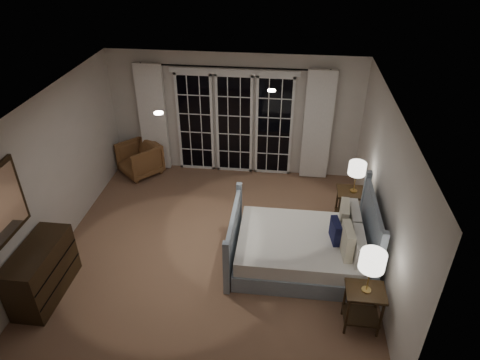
# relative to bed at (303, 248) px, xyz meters

# --- Properties ---
(floor) EXTENTS (5.00, 5.00, 0.00)m
(floor) POSITION_rel_bed_xyz_m (-1.42, 0.27, -0.31)
(floor) COLOR #895F49
(floor) RESTS_ON ground
(ceiling) EXTENTS (5.00, 5.00, 0.00)m
(ceiling) POSITION_rel_bed_xyz_m (-1.42, 0.27, 2.19)
(ceiling) COLOR white
(ceiling) RESTS_ON wall_back
(wall_left) EXTENTS (0.02, 5.00, 2.50)m
(wall_left) POSITION_rel_bed_xyz_m (-3.92, 0.27, 0.94)
(wall_left) COLOR beige
(wall_left) RESTS_ON floor
(wall_right) EXTENTS (0.02, 5.00, 2.50)m
(wall_right) POSITION_rel_bed_xyz_m (1.08, 0.27, 0.94)
(wall_right) COLOR beige
(wall_right) RESTS_ON floor
(wall_back) EXTENTS (5.00, 0.02, 2.50)m
(wall_back) POSITION_rel_bed_xyz_m (-1.42, 2.77, 0.94)
(wall_back) COLOR beige
(wall_back) RESTS_ON floor
(wall_front) EXTENTS (5.00, 0.02, 2.50)m
(wall_front) POSITION_rel_bed_xyz_m (-1.42, -2.23, 0.94)
(wall_front) COLOR beige
(wall_front) RESTS_ON floor
(french_doors) EXTENTS (2.50, 0.04, 2.20)m
(french_doors) POSITION_rel_bed_xyz_m (-1.42, 2.73, 0.78)
(french_doors) COLOR black
(french_doors) RESTS_ON wall_back
(curtain_rod) EXTENTS (3.50, 0.03, 0.03)m
(curtain_rod) POSITION_rel_bed_xyz_m (-1.42, 2.67, 1.94)
(curtain_rod) COLOR black
(curtain_rod) RESTS_ON wall_back
(curtain_left) EXTENTS (0.55, 0.10, 2.25)m
(curtain_left) POSITION_rel_bed_xyz_m (-3.07, 2.65, 0.84)
(curtain_left) COLOR white
(curtain_left) RESTS_ON curtain_rod
(curtain_right) EXTENTS (0.55, 0.10, 2.25)m
(curtain_right) POSITION_rel_bed_xyz_m (0.23, 2.65, 0.84)
(curtain_right) COLOR white
(curtain_right) RESTS_ON curtain_rod
(downlight_a) EXTENTS (0.12, 0.12, 0.01)m
(downlight_a) POSITION_rel_bed_xyz_m (-0.62, 0.87, 2.18)
(downlight_a) COLOR white
(downlight_a) RESTS_ON ceiling
(downlight_b) EXTENTS (0.12, 0.12, 0.01)m
(downlight_b) POSITION_rel_bed_xyz_m (-2.02, -0.13, 2.18)
(downlight_b) COLOR white
(downlight_b) RESTS_ON ceiling
(bed) EXTENTS (2.08, 1.49, 1.21)m
(bed) POSITION_rel_bed_xyz_m (0.00, 0.00, 0.00)
(bed) COLOR #83929E
(bed) RESTS_ON floor
(nightstand_left) EXTENTS (0.50, 0.40, 0.65)m
(nightstand_left) POSITION_rel_bed_xyz_m (0.75, -1.11, 0.11)
(nightstand_left) COLOR #2F1F0F
(nightstand_left) RESTS_ON floor
(nightstand_right) EXTENTS (0.53, 0.42, 0.69)m
(nightstand_right) POSITION_rel_bed_xyz_m (0.82, 1.11, 0.14)
(nightstand_right) COLOR #2F1F0F
(nightstand_right) RESTS_ON floor
(lamp_left) EXTENTS (0.32, 0.32, 0.61)m
(lamp_left) POSITION_rel_bed_xyz_m (0.75, -1.11, 0.82)
(lamp_left) COLOR tan
(lamp_left) RESTS_ON nightstand_left
(lamp_right) EXTENTS (0.29, 0.29, 0.55)m
(lamp_right) POSITION_rel_bed_xyz_m (0.82, 1.11, 0.81)
(lamp_right) COLOR tan
(lamp_right) RESTS_ON nightstand_right
(armchair) EXTENTS (1.05, 1.05, 0.68)m
(armchair) POSITION_rel_bed_xyz_m (-3.36, 2.37, 0.03)
(armchair) COLOR brown
(armchair) RESTS_ON floor
(dresser) EXTENTS (0.50, 1.16, 0.83)m
(dresser) POSITION_rel_bed_xyz_m (-3.65, -1.06, 0.10)
(dresser) COLOR #2F1F0F
(dresser) RESTS_ON floor
(mirror) EXTENTS (0.05, 0.85, 1.00)m
(mirror) POSITION_rel_bed_xyz_m (-3.89, -1.06, 1.24)
(mirror) COLOR #2F1F0F
(mirror) RESTS_ON wall_left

